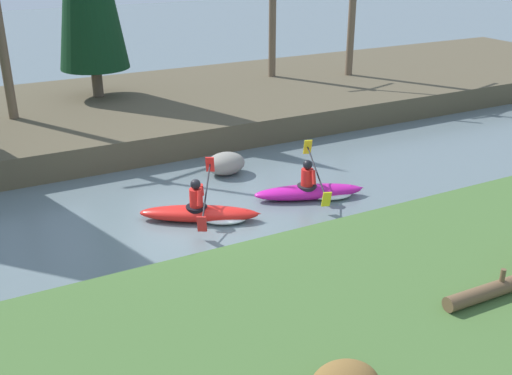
{
  "coord_description": "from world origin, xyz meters",
  "views": [
    {
      "loc": [
        -4.33,
        -11.2,
        6.02
      ],
      "look_at": [
        1.61,
        0.18,
        0.55
      ],
      "focal_mm": 42.0,
      "sensor_mm": 36.0,
      "label": 1
    }
  ],
  "objects_px": {
    "kayaker_lead": "(313,191)",
    "boulder_midstream": "(226,163)",
    "driftwood_log": "(491,290)",
    "kayaker_middle": "(204,212)"
  },
  "relations": [
    {
      "from": "kayaker_lead",
      "to": "boulder_midstream",
      "type": "relative_size",
      "value": 2.59
    },
    {
      "from": "boulder_midstream",
      "to": "driftwood_log",
      "type": "bearing_deg",
      "value": -86.4
    },
    {
      "from": "kayaker_lead",
      "to": "boulder_midstream",
      "type": "bearing_deg",
      "value": 134.9
    },
    {
      "from": "kayaker_lead",
      "to": "boulder_midstream",
      "type": "xyz_separation_m",
      "value": [
        -1.23,
        2.45,
        0.1
      ]
    },
    {
      "from": "kayaker_lead",
      "to": "boulder_midstream",
      "type": "height_order",
      "value": "kayaker_lead"
    },
    {
      "from": "kayaker_middle",
      "to": "boulder_midstream",
      "type": "xyz_separation_m",
      "value": [
        1.64,
        2.36,
        0.1
      ]
    },
    {
      "from": "boulder_midstream",
      "to": "kayaker_lead",
      "type": "bearing_deg",
      "value": -63.43
    },
    {
      "from": "boulder_midstream",
      "to": "driftwood_log",
      "type": "distance_m",
      "value": 8.54
    },
    {
      "from": "kayaker_lead",
      "to": "kayaker_middle",
      "type": "distance_m",
      "value": 2.87
    },
    {
      "from": "boulder_midstream",
      "to": "driftwood_log",
      "type": "xyz_separation_m",
      "value": [
        0.53,
        -8.5,
        0.69
      ]
    }
  ]
}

